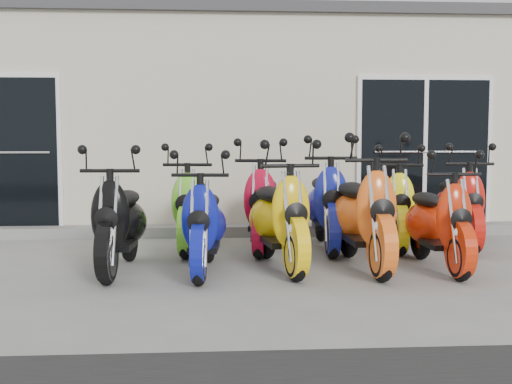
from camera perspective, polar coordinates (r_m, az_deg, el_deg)
ground at (r=7.29m, az=0.32°, el=-6.29°), size 80.00×80.00×0.00m
building at (r=12.34m, az=-1.44°, el=5.76°), size 14.00×6.00×3.20m
roof_cap at (r=12.48m, az=-1.45°, el=13.49°), size 14.20×6.20×0.16m
front_step at (r=9.26m, az=-0.59°, el=-3.42°), size 14.00×0.40×0.15m
door_left at (r=9.68m, az=-19.96°, el=3.69°), size 1.07×0.08×2.22m
door_right at (r=9.81m, az=14.73°, el=3.84°), size 2.02×0.08×2.22m
scooter_front_black at (r=6.85m, az=-12.08°, el=-1.42°), size 0.75×1.85×1.35m
scooter_front_blue at (r=6.67m, az=-4.64°, el=-1.71°), size 0.77×1.80×1.30m
scooter_front_orange_a at (r=6.85m, az=2.08°, el=-1.10°), size 0.97×1.97×1.40m
scooter_front_orange_b at (r=6.97m, az=9.53°, el=-0.77°), size 0.80×2.01×1.47m
scooter_front_red at (r=7.10m, az=15.94°, el=-1.50°), size 0.67×1.76×1.29m
scooter_back_green at (r=8.05m, az=-5.67°, el=-0.39°), size 0.85×1.88×1.35m
scooter_back_red at (r=8.03m, az=0.64°, el=-0.17°), size 0.97×1.99×1.41m
scooter_back_blue at (r=8.11m, az=6.29°, el=-0.03°), size 0.84×2.00×1.44m
scooter_back_yellow at (r=8.39m, az=12.18°, el=-0.33°), size 0.90×1.88×1.33m
scooter_back_extra at (r=8.65m, az=17.62°, el=-0.24°), size 0.85×1.88×1.35m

